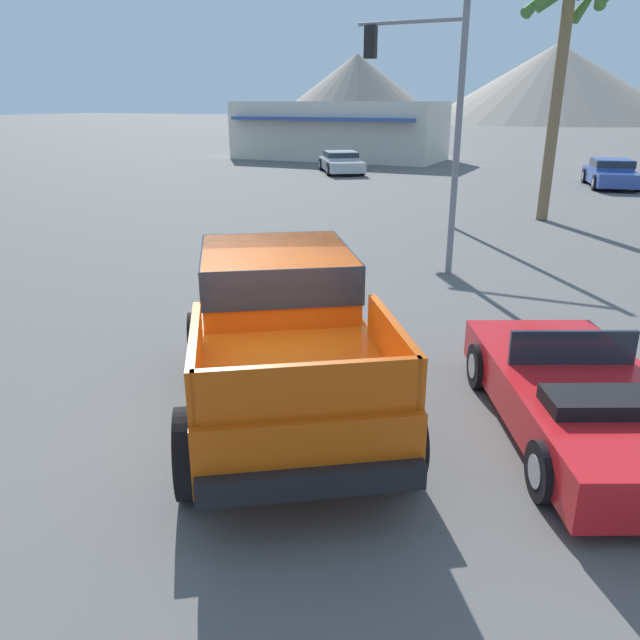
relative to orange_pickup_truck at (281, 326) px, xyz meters
name	(u,v)px	position (x,y,z in m)	size (l,w,h in m)	color
ground_plane	(265,422)	(0.02, -0.51, -1.08)	(320.00, 320.00, 0.00)	#5B5956
orange_pickup_truck	(281,326)	(0.00, 0.00, 0.00)	(4.37, 5.18, 1.90)	#CC4C0C
red_convertible_car	(583,401)	(3.48, 0.82, -0.65)	(3.37, 4.45, 1.11)	red
parked_car_blue	(611,173)	(3.16, 25.21, -0.45)	(2.67, 4.68, 1.23)	#334C9E
parked_car_silver	(341,162)	(-10.23, 25.53, -0.49)	(4.00, 4.78, 1.13)	#B7BABF
traffic_light_main	(422,82)	(-2.14, 12.71, 3.12)	(3.29, 0.38, 6.08)	slate
street_lamp_post	(464,46)	(0.29, 7.32, 3.64)	(0.90, 0.24, 7.87)	slate
palm_tree_tall	(563,36)	(1.37, 15.34, 4.43)	(2.63, 2.55, 7.32)	brown
storefront_building	(338,131)	(-13.74, 33.18, 0.76)	(13.57, 6.25, 3.67)	beige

